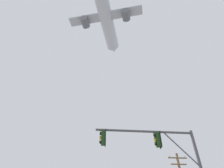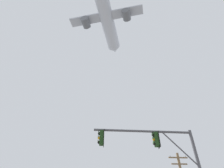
# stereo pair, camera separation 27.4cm
# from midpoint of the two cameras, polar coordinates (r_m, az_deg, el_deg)

# --- Properties ---
(signal_pole_near) EXTENTS (6.40, 0.49, 6.40)m
(signal_pole_near) POSITION_cam_midpoint_polar(r_m,az_deg,el_deg) (12.42, 15.35, -19.86)
(signal_pole_near) COLOR #4C4C51
(signal_pole_near) RESTS_ON ground
(airplane) EXTENTS (20.32, 26.30, 7.23)m
(airplane) POSITION_cam_midpoint_polar(r_m,az_deg,el_deg) (55.59, -1.60, 19.66)
(airplane) COLOR #B7BCC6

